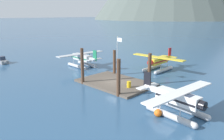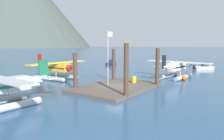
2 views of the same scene
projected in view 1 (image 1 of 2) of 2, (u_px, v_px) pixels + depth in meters
name	position (u px, v px, depth m)	size (l,w,h in m)	color
ground_plane	(115.00, 83.00, 33.51)	(1200.00, 1200.00, 0.00)	#2D5175
dock_platform	(115.00, 83.00, 33.47)	(11.04, 7.42, 0.30)	brown
piling_near_left	(82.00, 66.00, 32.74)	(0.47, 0.47, 5.47)	#4C3323
piling_near_right	(118.00, 78.00, 27.75)	(0.50, 0.50, 4.92)	#4C3323
piling_far_left	(114.00, 63.00, 37.77)	(0.50, 0.50, 4.38)	#4C3323
piling_far_right	(149.00, 69.00, 32.48)	(0.51, 0.51, 4.78)	#4C3323
flagpole	(118.00, 54.00, 33.32)	(0.95, 0.10, 6.77)	silver
fuel_drum	(129.00, 84.00, 30.73)	(0.62, 0.62, 0.88)	gold
mooring_buoy	(158.00, 113.00, 22.63)	(0.81, 0.81, 0.81)	orange
seaplane_silver_port_fwd	(82.00, 59.00, 43.77)	(7.98, 10.45, 3.84)	#B7BABF
seaplane_white_stbd_aft	(178.00, 101.00, 22.69)	(7.96, 10.49, 3.84)	#B7BABF
seaplane_yellow_bow_centre	(158.00, 62.00, 40.79)	(10.43, 7.98, 3.84)	#B7BABF
boat_grey_open_sw	(2.00, 61.00, 47.45)	(4.89, 1.55, 1.50)	gray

